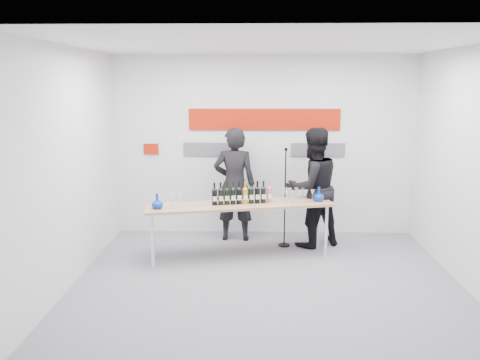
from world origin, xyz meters
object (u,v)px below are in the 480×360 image
(presenter_right, at_px, (312,188))
(tasting_table, at_px, (240,208))
(presenter_left, at_px, (234,184))
(mic_stand, at_px, (285,217))

(presenter_right, bearing_deg, tasting_table, 1.46)
(tasting_table, relative_size, presenter_right, 1.48)
(presenter_left, bearing_deg, mic_stand, 160.16)
(tasting_table, bearing_deg, presenter_left, 86.06)
(tasting_table, relative_size, presenter_left, 1.49)
(presenter_left, relative_size, mic_stand, 1.18)
(presenter_left, height_order, mic_stand, presenter_left)
(tasting_table, height_order, mic_stand, mic_stand)
(presenter_left, xyz_separation_m, presenter_right, (1.23, -0.25, 0.01))
(presenter_left, bearing_deg, presenter_right, 169.19)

